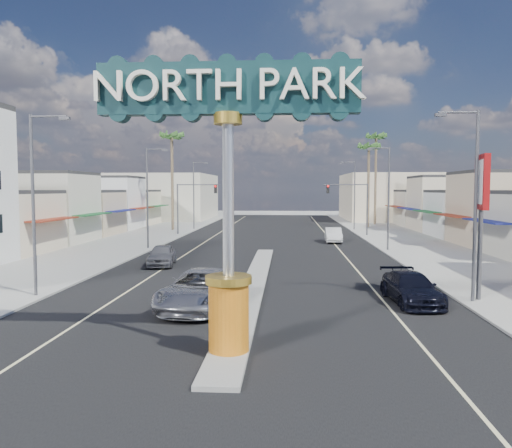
# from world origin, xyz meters

# --- Properties ---
(ground) EXTENTS (160.00, 160.00, 0.00)m
(ground) POSITION_xyz_m (0.00, 30.00, 0.00)
(ground) COLOR gray
(ground) RESTS_ON ground
(road) EXTENTS (20.00, 120.00, 0.01)m
(road) POSITION_xyz_m (0.00, 30.00, 0.01)
(road) COLOR black
(road) RESTS_ON ground
(median_island) EXTENTS (1.30, 30.00, 0.16)m
(median_island) POSITION_xyz_m (0.00, 14.00, 0.08)
(median_island) COLOR gray
(median_island) RESTS_ON ground
(sidewalk_left) EXTENTS (8.00, 120.00, 0.12)m
(sidewalk_left) POSITION_xyz_m (-14.00, 30.00, 0.06)
(sidewalk_left) COLOR gray
(sidewalk_left) RESTS_ON ground
(sidewalk_right) EXTENTS (8.00, 120.00, 0.12)m
(sidewalk_right) POSITION_xyz_m (14.00, 30.00, 0.06)
(sidewalk_right) COLOR gray
(sidewalk_right) RESTS_ON ground
(storefront_row_left) EXTENTS (12.00, 42.00, 6.00)m
(storefront_row_left) POSITION_xyz_m (-24.00, 43.00, 3.00)
(storefront_row_left) COLOR beige
(storefront_row_left) RESTS_ON ground
(storefront_row_right) EXTENTS (12.00, 42.00, 6.00)m
(storefront_row_right) POSITION_xyz_m (24.00, 43.00, 3.00)
(storefront_row_right) COLOR #B7B29E
(storefront_row_right) RESTS_ON ground
(backdrop_far_left) EXTENTS (20.00, 20.00, 8.00)m
(backdrop_far_left) POSITION_xyz_m (-22.00, 75.00, 4.00)
(backdrop_far_left) COLOR #B7B29E
(backdrop_far_left) RESTS_ON ground
(backdrop_far_right) EXTENTS (20.00, 20.00, 8.00)m
(backdrop_far_right) POSITION_xyz_m (22.00, 75.00, 4.00)
(backdrop_far_right) COLOR beige
(backdrop_far_right) RESTS_ON ground
(gateway_sign) EXTENTS (8.20, 1.50, 9.15)m
(gateway_sign) POSITION_xyz_m (0.00, 1.98, 5.93)
(gateway_sign) COLOR #D26710
(gateway_sign) RESTS_ON median_island
(traffic_signal_left) EXTENTS (5.09, 0.45, 6.00)m
(traffic_signal_left) POSITION_xyz_m (-9.18, 43.99, 4.27)
(traffic_signal_left) COLOR #47474C
(traffic_signal_left) RESTS_ON ground
(traffic_signal_right) EXTENTS (5.09, 0.45, 6.00)m
(traffic_signal_right) POSITION_xyz_m (9.18, 43.99, 4.27)
(traffic_signal_right) COLOR #47474C
(traffic_signal_right) RESTS_ON ground
(streetlight_l_near) EXTENTS (2.03, 0.22, 9.00)m
(streetlight_l_near) POSITION_xyz_m (-10.43, 10.00, 5.07)
(streetlight_l_near) COLOR #47474C
(streetlight_l_near) RESTS_ON ground
(streetlight_l_mid) EXTENTS (2.03, 0.22, 9.00)m
(streetlight_l_mid) POSITION_xyz_m (-10.43, 30.00, 5.07)
(streetlight_l_mid) COLOR #47474C
(streetlight_l_mid) RESTS_ON ground
(streetlight_l_far) EXTENTS (2.03, 0.22, 9.00)m
(streetlight_l_far) POSITION_xyz_m (-10.43, 52.00, 5.07)
(streetlight_l_far) COLOR #47474C
(streetlight_l_far) RESTS_ON ground
(streetlight_r_near) EXTENTS (2.03, 0.22, 9.00)m
(streetlight_r_near) POSITION_xyz_m (10.43, 10.00, 5.07)
(streetlight_r_near) COLOR #47474C
(streetlight_r_near) RESTS_ON ground
(streetlight_r_mid) EXTENTS (2.03, 0.22, 9.00)m
(streetlight_r_mid) POSITION_xyz_m (10.43, 30.00, 5.07)
(streetlight_r_mid) COLOR #47474C
(streetlight_r_mid) RESTS_ON ground
(streetlight_r_far) EXTENTS (2.03, 0.22, 9.00)m
(streetlight_r_far) POSITION_xyz_m (10.43, 52.00, 5.07)
(streetlight_r_far) COLOR #47474C
(streetlight_r_far) RESTS_ON ground
(palm_left_far) EXTENTS (2.60, 2.60, 13.10)m
(palm_left_far) POSITION_xyz_m (-13.00, 50.00, 11.50)
(palm_left_far) COLOR brown
(palm_left_far) RESTS_ON ground
(palm_right_mid) EXTENTS (2.60, 2.60, 12.10)m
(palm_right_mid) POSITION_xyz_m (13.00, 56.00, 10.60)
(palm_right_mid) COLOR brown
(palm_right_mid) RESTS_ON ground
(palm_right_far) EXTENTS (2.60, 2.60, 14.10)m
(palm_right_far) POSITION_xyz_m (15.00, 62.00, 12.39)
(palm_right_far) COLOR brown
(palm_right_far) RESTS_ON ground
(suv_left) EXTENTS (3.67, 6.56, 1.73)m
(suv_left) POSITION_xyz_m (-2.00, 8.26, 0.87)
(suv_left) COLOR #A7A8AC
(suv_left) RESTS_ON ground
(suv_right) EXTENTS (2.42, 5.09, 1.43)m
(suv_right) POSITION_xyz_m (7.72, 9.90, 0.72)
(suv_right) COLOR black
(suv_right) RESTS_ON ground
(car_parked_left) EXTENTS (2.24, 4.55, 1.49)m
(car_parked_left) POSITION_xyz_m (-6.93, 20.57, 0.75)
(car_parked_left) COLOR slate
(car_parked_left) RESTS_ON ground
(car_parked_right) EXTENTS (1.68, 4.54, 1.48)m
(car_parked_right) POSITION_xyz_m (6.52, 36.92, 0.74)
(car_parked_right) COLOR beige
(car_parked_right) RESTS_ON ground
(bank_pylon_sign) EXTENTS (0.61, 2.16, 6.88)m
(bank_pylon_sign) POSITION_xyz_m (11.00, 10.39, 5.32)
(bank_pylon_sign) COLOR #47474C
(bank_pylon_sign) RESTS_ON sidewalk_right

